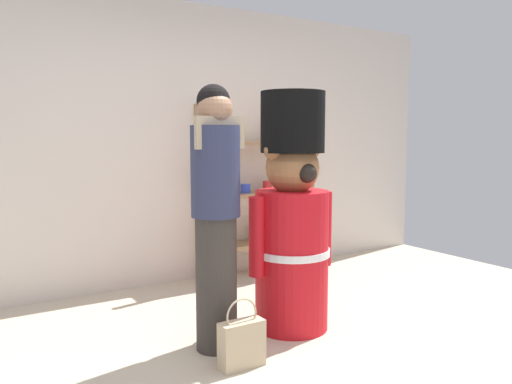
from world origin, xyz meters
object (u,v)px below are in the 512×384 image
Objects in this scene: teddy_bear_guard at (292,220)px; merchandise_shelf at (256,190)px; person_shopper at (216,211)px; shopping_bag at (242,343)px.

merchandise_shelf is at bearing 68.10° from teddy_bear_guard.
teddy_bear_guard is at bearing 4.03° from person_shopper.
teddy_bear_guard is (-0.56, -1.39, -0.06)m from merchandise_shelf.
person_shopper is (-0.62, -0.04, 0.12)m from teddy_bear_guard.
teddy_bear_guard is 0.99× the size of person_shopper.
merchandise_shelf is 1.00× the size of teddy_bear_guard.
merchandise_shelf is at bearing 55.98° from shopping_bag.
merchandise_shelf is 1.86m from person_shopper.
shopping_bag is (0.00, -0.32, -0.75)m from person_shopper.
teddy_bear_guard is at bearing -111.90° from merchandise_shelf.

